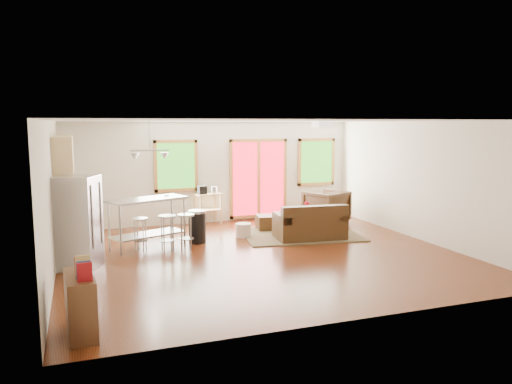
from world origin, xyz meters
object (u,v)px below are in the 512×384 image
object	(u,v)px
coffee_table	(312,215)
refrigerator	(79,223)
armchair	(326,205)
kitchen_cart	(207,198)
rug	(300,234)
ottoman	(268,223)
island	(147,214)
loveseat	(310,225)

from	to	relation	value
coffee_table	refrigerator	size ratio (longest dim) A/B	0.62
armchair	kitchen_cart	world-z (taller)	kitchen_cart
refrigerator	kitchen_cart	world-z (taller)	refrigerator
rug	coffee_table	size ratio (longest dim) A/B	2.54
armchair	refrigerator	xyz separation A→B (m)	(-5.98, -2.18, 0.36)
rug	refrigerator	world-z (taller)	refrigerator
armchair	ottoman	world-z (taller)	armchair
armchair	ottoman	xyz separation A→B (m)	(-1.69, -0.25, -0.29)
armchair	island	bearing A→B (deg)	-11.43
armchair	refrigerator	size ratio (longest dim) A/B	0.57
ottoman	kitchen_cart	size ratio (longest dim) A/B	0.53
island	armchair	bearing A→B (deg)	12.23
armchair	island	distance (m)	4.76
armchair	island	world-z (taller)	island
coffee_table	loveseat	bearing A→B (deg)	-118.01
rug	kitchen_cart	world-z (taller)	kitchen_cart
loveseat	kitchen_cart	world-z (taller)	kitchen_cart
rug	ottoman	bearing A→B (deg)	124.99
coffee_table	armchair	size ratio (longest dim) A/B	1.10
armchair	ottoman	distance (m)	1.73
rug	kitchen_cart	distance (m)	2.64
ottoman	refrigerator	world-z (taller)	refrigerator
rug	coffee_table	distance (m)	0.78
coffee_table	ottoman	world-z (taller)	coffee_table
rug	loveseat	bearing A→B (deg)	-88.02
armchair	refrigerator	bearing A→B (deg)	-3.65
ottoman	kitchen_cart	distance (m)	1.75
island	kitchen_cart	bearing A→B (deg)	47.77
loveseat	armchair	bearing A→B (deg)	57.45
ottoman	island	xyz separation A→B (m)	(-2.95, -0.76, 0.53)
armchair	kitchen_cart	size ratio (longest dim) A/B	0.95
armchair	ottoman	size ratio (longest dim) A/B	1.77
coffee_table	armchair	world-z (taller)	armchair
coffee_table	refrigerator	world-z (taller)	refrigerator
rug	armchair	xyz separation A→B (m)	(1.18, 0.97, 0.46)
ottoman	kitchen_cart	xyz separation A→B (m)	(-1.20, 1.17, 0.50)
armchair	rug	bearing A→B (deg)	15.89
loveseat	ottoman	xyz separation A→B (m)	(-0.53, 1.24, -0.14)
island	refrigerator	bearing A→B (deg)	-138.80
rug	loveseat	distance (m)	0.60
rug	island	distance (m)	3.53
loveseat	kitchen_cart	xyz separation A→B (m)	(-1.73, 2.42, 0.36)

